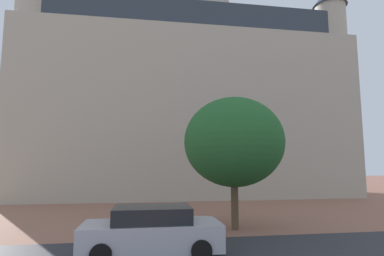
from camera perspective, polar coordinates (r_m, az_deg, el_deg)
ground_plane at (r=10.84m, az=-2.07°, el=-22.43°), size 120.00×120.00×0.00m
landmark_building at (r=30.46m, az=-0.66°, el=5.05°), size 30.09×11.69×33.30m
car_silver at (r=10.51m, az=-7.57°, el=-18.73°), size 4.47×2.07×1.53m
tree_curb_far at (r=14.17m, az=7.87°, el=-2.62°), size 4.61×4.61×6.02m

